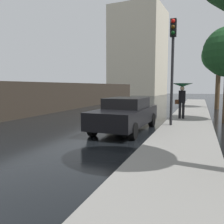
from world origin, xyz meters
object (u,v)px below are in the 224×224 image
Objects in this scene: pedestrian_with_umbrella_near at (182,91)px; street_tree_near at (219,56)px; traffic_light at (173,53)px; car_black_near_kerb at (126,114)px.

street_tree_near reaches higher than pedestrian_with_umbrella_near.
traffic_light is at bearing 71.20° from pedestrian_with_umbrella_near.
pedestrian_with_umbrella_near is (2.02, 3.74, 0.94)m from car_black_near_kerb.
pedestrian_with_umbrella_near is 0.33× the size of street_tree_near.
pedestrian_with_umbrella_near is at bearing 83.49° from traffic_light.
street_tree_near is at bearing -117.84° from pedestrian_with_umbrella_near.
car_black_near_kerb is 2.41× the size of pedestrian_with_umbrella_near.
pedestrian_with_umbrella_near is 2.99m from traffic_light.
car_black_near_kerb is 4.36m from pedestrian_with_umbrella_near.
traffic_light reaches higher than car_black_near_kerb.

